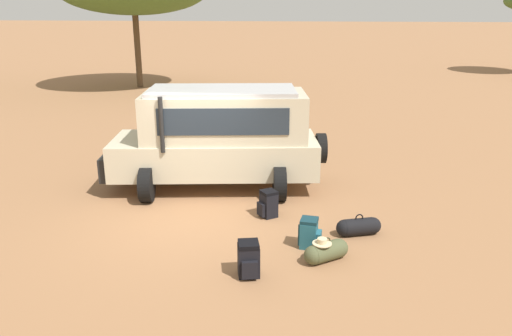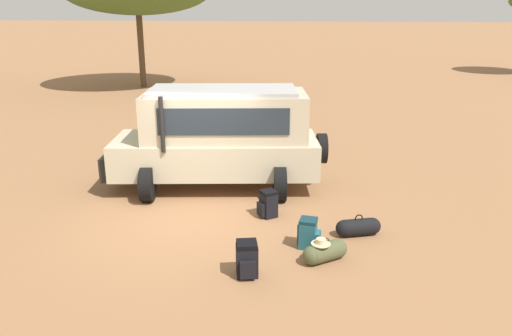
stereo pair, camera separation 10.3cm
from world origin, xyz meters
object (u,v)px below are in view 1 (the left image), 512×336
(duffel_bag_low_black_case, at_px, (326,251))
(duffel_bag_soft_canvas, at_px, (359,227))
(safari_vehicle, at_px, (219,136))
(backpack_near_rear_wheel, at_px, (268,204))
(backpack_cluster_center, at_px, (249,260))
(backpack_beside_front_wheel, at_px, (309,233))

(duffel_bag_low_black_case, height_order, duffel_bag_soft_canvas, duffel_bag_low_black_case)
(safari_vehicle, height_order, backpack_near_rear_wheel, safari_vehicle)
(duffel_bag_soft_canvas, bearing_deg, backpack_near_rear_wheel, 160.62)
(backpack_cluster_center, height_order, duffel_bag_low_black_case, backpack_cluster_center)
(backpack_beside_front_wheel, relative_size, backpack_near_rear_wheel, 0.96)
(backpack_cluster_center, height_order, duffel_bag_soft_canvas, backpack_cluster_center)
(duffel_bag_low_black_case, distance_m, duffel_bag_soft_canvas, 1.30)
(duffel_bag_low_black_case, bearing_deg, safari_vehicle, 126.83)
(safari_vehicle, xyz_separation_m, backpack_beside_front_wheel, (2.31, -3.01, -1.02))
(duffel_bag_soft_canvas, bearing_deg, duffel_bag_low_black_case, -118.72)
(backpack_beside_front_wheel, xyz_separation_m, backpack_near_rear_wheel, (-0.92, 1.30, 0.01))
(backpack_beside_front_wheel, bearing_deg, duffel_bag_soft_canvas, 34.68)
(duffel_bag_low_black_case, bearing_deg, backpack_near_rear_wheel, 124.39)
(safari_vehicle, bearing_deg, backpack_cluster_center, -72.10)
(backpack_cluster_center, bearing_deg, safari_vehicle, 107.90)
(safari_vehicle, distance_m, backpack_cluster_center, 4.53)
(backpack_near_rear_wheel, xyz_separation_m, duffel_bag_low_black_case, (1.23, -1.80, -0.10))
(backpack_near_rear_wheel, bearing_deg, safari_vehicle, 129.23)
(backpack_near_rear_wheel, height_order, duffel_bag_soft_canvas, backpack_near_rear_wheel)
(safari_vehicle, relative_size, backpack_cluster_center, 9.07)
(safari_vehicle, bearing_deg, backpack_beside_front_wheel, -52.47)
(safari_vehicle, xyz_separation_m, duffel_bag_soft_canvas, (3.25, -2.36, -1.13))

